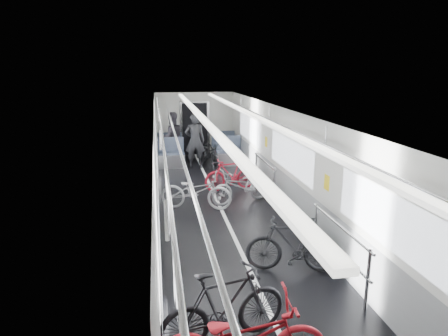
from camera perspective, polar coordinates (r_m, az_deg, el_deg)
The scene contains 9 objects.
car_shell at distance 10.47m, azimuth -1.45°, elevation 2.09°, with size 3.02×14.01×2.41m.
bike_left_mid at distance 5.11m, azimuth 0.02°, elevation -19.26°, with size 0.48×1.68×1.01m, color black.
bike_left_far at distance 9.58m, azimuth -4.01°, elevation -3.28°, with size 0.60×1.71×0.90m, color #ABABB0.
bike_right_near at distance 6.82m, azimuth 9.87°, elevation -10.73°, with size 0.45×1.58×0.95m, color black.
bike_right_mid at distance 10.01m, azimuth 2.48°, elevation -2.57°, with size 0.58×1.66×0.87m, color #A0A0A4.
bike_right_far at distance 11.01m, azimuth 1.00°, elevation -0.87°, with size 0.43×1.53×0.92m, color #AC1525.
bike_aisle at distance 13.48m, azimuth -2.20°, elevation 1.98°, with size 0.62×1.79×0.94m, color black.
person_standing at distance 13.43m, azimuth -4.17°, elevation 3.88°, with size 0.67×0.44×1.85m, color black.
person_seated at distance 14.27m, azimuth -7.44°, elevation 4.33°, with size 0.88×0.68×1.81m, color #2F2B33.
Camera 1 is at (-1.44, -8.35, 3.33)m, focal length 32.00 mm.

